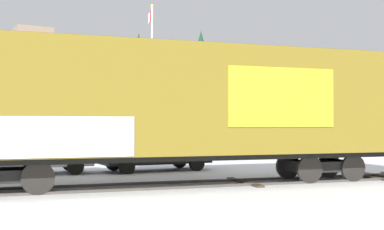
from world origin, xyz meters
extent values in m
plane|color=silver|center=(0.00, 0.00, 0.00)|extent=(260.00, 260.00, 0.00)
cube|color=#4C4742|center=(-0.78, -0.72, 0.04)|extent=(59.94, 2.87, 0.08)
cube|color=#4C4742|center=(-0.72, 0.72, 0.04)|extent=(59.94, 2.87, 0.08)
cube|color=#423323|center=(6.48, -0.33, 0.04)|extent=(0.36, 2.51, 0.07)
cube|color=#423323|center=(1.52, -0.10, 0.04)|extent=(0.36, 2.51, 0.07)
cube|color=olive|center=(-0.75, 0.00, 2.71)|extent=(16.54, 3.82, 3.34)
cube|color=#2D2823|center=(-0.75, 0.00, 4.50)|extent=(15.60, 1.12, 0.24)
cube|color=gold|center=(2.03, -1.68, 2.79)|extent=(3.61, 0.20, 1.84)
cube|color=silver|center=(-4.48, -1.38, 1.62)|extent=(3.77, 0.20, 1.10)
cube|color=black|center=(-0.75, 0.00, 0.93)|extent=(16.15, 2.43, 0.20)
cube|color=black|center=(-5.89, 0.24, 0.51)|extent=(2.16, 1.48, 0.36)
cylinder|color=black|center=(-5.08, -0.52, 0.46)|extent=(0.92, 0.16, 0.92)
cylinder|color=black|center=(-5.01, 0.92, 0.46)|extent=(0.92, 0.16, 0.92)
cube|color=black|center=(4.40, -0.24, 0.51)|extent=(2.16, 1.48, 0.36)
cylinder|color=black|center=(3.51, -0.92, 0.46)|extent=(0.92, 0.16, 0.92)
cylinder|color=black|center=(3.58, 0.52, 0.46)|extent=(0.92, 0.16, 0.92)
cylinder|color=black|center=(5.21, -1.00, 0.46)|extent=(0.92, 0.16, 0.92)
cylinder|color=black|center=(5.28, 0.44, 0.46)|extent=(0.92, 0.16, 0.92)
cylinder|color=silver|center=(1.65, 11.16, 4.18)|extent=(0.12, 0.12, 8.36)
sphere|color=#D8CC66|center=(1.65, 11.16, 8.44)|extent=(0.18, 0.18, 0.18)
cube|color=red|center=(1.72, 11.79, 7.96)|extent=(0.16, 1.15, 0.60)
cube|color=white|center=(1.76, 12.08, 7.96)|extent=(0.11, 0.58, 0.60)
cube|color=silver|center=(0.00, 64.48, 6.24)|extent=(126.64, 35.62, 12.49)
cube|color=#8C725B|center=(-2.11, 53.79, 13.54)|extent=(5.16, 4.88, 2.10)
cone|color=#193D23|center=(13.65, 59.01, 14.21)|extent=(1.73, 1.73, 3.45)
cone|color=#193D23|center=(23.11, 56.95, 14.54)|extent=(2.05, 2.05, 4.10)
cube|color=#B7BABF|center=(-4.86, 5.56, 0.66)|extent=(4.50, 1.87, 0.68)
cube|color=#2D333D|center=(-5.14, 5.56, 1.34)|extent=(2.26, 1.68, 0.69)
cylinder|color=black|center=(-3.33, 6.43, 0.32)|extent=(0.64, 0.22, 0.64)
cylinder|color=black|center=(-3.34, 4.67, 0.32)|extent=(0.64, 0.22, 0.64)
cube|color=black|center=(0.03, 5.23, 0.71)|extent=(4.68, 2.22, 0.77)
cube|color=#2D333D|center=(-0.04, 5.22, 1.41)|extent=(2.20, 1.80, 0.64)
cylinder|color=black|center=(1.48, 6.22, 0.32)|extent=(0.66, 0.28, 0.64)
cylinder|color=black|center=(1.65, 4.52, 0.32)|extent=(0.66, 0.28, 0.64)
cylinder|color=black|center=(-1.58, 5.93, 0.32)|extent=(0.66, 0.28, 0.64)
cylinder|color=black|center=(-1.42, 4.23, 0.32)|extent=(0.66, 0.28, 0.64)
camera|label=1|loc=(-6.07, -14.97, 1.95)|focal=46.75mm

